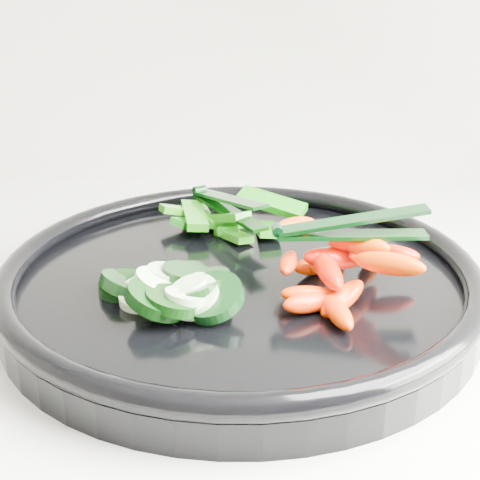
{
  "coord_description": "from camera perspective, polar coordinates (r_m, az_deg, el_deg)",
  "views": [
    {
      "loc": [
        0.36,
        1.21,
        1.18
      ],
      "look_at": [
        0.34,
        1.68,
        0.99
      ],
      "focal_mm": 50.0,
      "sensor_mm": 36.0,
      "label": 1
    }
  ],
  "objects": [
    {
      "name": "veggie_tray",
      "position": [
        0.53,
        -0.0,
        -3.46
      ],
      "size": [
        0.46,
        0.46,
        0.04
      ],
      "color": "black",
      "rests_on": "counter"
    },
    {
      "name": "cucumber_pile",
      "position": [
        0.49,
        -6.23,
        -4.17
      ],
      "size": [
        0.12,
        0.11,
        0.04
      ],
      "color": "black",
      "rests_on": "veggie_tray"
    },
    {
      "name": "carrot_pile",
      "position": [
        0.5,
        8.4,
        -2.22
      ],
      "size": [
        0.12,
        0.14,
        0.05
      ],
      "color": "#FF2D00",
      "rests_on": "veggie_tray"
    },
    {
      "name": "pepper_pile",
      "position": [
        0.62,
        -1.15,
        1.89
      ],
      "size": [
        0.14,
        0.1,
        0.04
      ],
      "color": "#1A720A",
      "rests_on": "veggie_tray"
    },
    {
      "name": "tong_carrot",
      "position": [
        0.49,
        9.14,
        1.04
      ],
      "size": [
        0.11,
        0.02,
        0.02
      ],
      "color": "black",
      "rests_on": "carrot_pile"
    },
    {
      "name": "tong_pepper",
      "position": [
        0.61,
        -1.19,
        3.1
      ],
      "size": [
        0.08,
        0.1,
        0.02
      ],
      "color": "black",
      "rests_on": "pepper_pile"
    }
  ]
}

